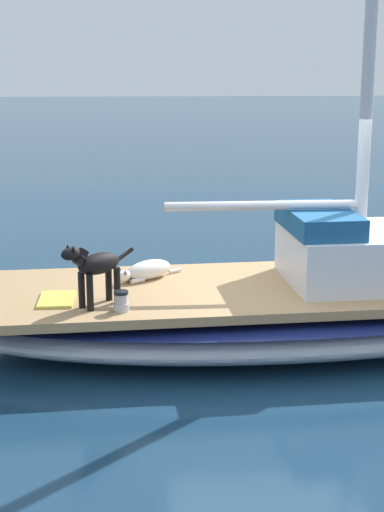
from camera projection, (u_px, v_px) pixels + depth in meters
ground_plane at (279, 339)px, 8.91m from camera, size 120.00×120.00×0.00m
sailboat_main at (279, 312)px, 8.83m from camera, size 2.92×7.37×0.66m
mast_main at (356, 20)px, 8.15m from camera, size 0.14×2.27×6.43m
cabin_house at (377, 251)px, 8.81m from camera, size 1.52×2.30×0.84m
dog_white at (146, 270)px, 8.93m from camera, size 0.63×0.82×0.22m
dog_black at (95, 267)px, 7.88m from camera, size 0.70×0.75×0.70m
deck_winch at (121, 302)px, 7.81m from camera, size 0.16×0.16×0.21m
deck_towel at (57, 299)px, 8.15m from camera, size 0.56×0.36×0.03m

